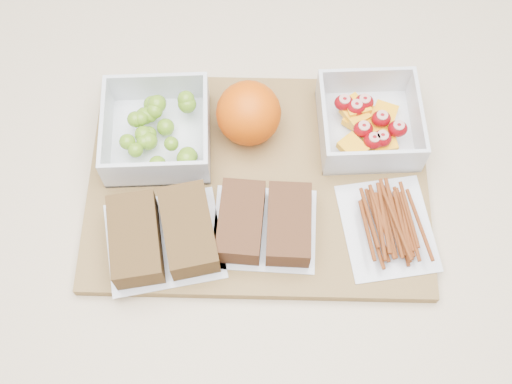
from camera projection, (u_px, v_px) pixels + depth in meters
ground at (256, 343)px, 1.62m from camera, size 4.00×4.00×0.00m
counter at (256, 294)px, 1.21m from camera, size 1.20×0.90×0.90m
cutting_board at (258, 181)px, 0.80m from camera, size 0.44×0.33×0.02m
grape_container at (159, 130)px, 0.80m from camera, size 0.13×0.13×0.05m
fruit_container at (368, 123)px, 0.81m from camera, size 0.12×0.12×0.05m
orange at (249, 113)px, 0.79m from camera, size 0.08×0.08×0.08m
sandwich_bag_left at (162, 235)px, 0.74m from camera, size 0.15×0.14×0.04m
sandwich_bag_center at (265, 223)px, 0.75m from camera, size 0.13×0.12×0.04m
pretzel_bag at (389, 224)px, 0.75m from camera, size 0.12×0.14×0.03m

